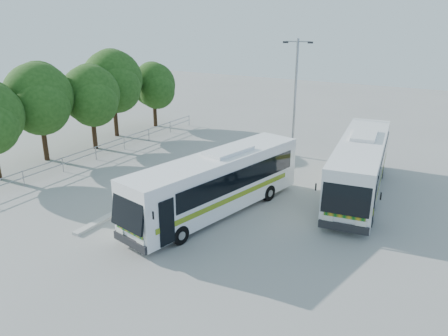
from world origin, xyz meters
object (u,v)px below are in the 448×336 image
Objects in this scene: tree_far_d at (113,80)px; tree_far_e at (154,85)px; tree_far_b at (39,97)px; tree_far_c at (91,95)px; lamppost at (295,94)px; coach_main at (216,183)px; coach_adjacent at (360,165)px.

tree_far_d is 1.24× the size of tree_far_e.
tree_far_b reaches higher than tree_far_c.
tree_far_d is at bearing 172.76° from lamppost.
tree_far_c is 0.88× the size of tree_far_d.
lamppost is (14.63, -2.33, 0.77)m from tree_far_e.
lamppost reaches higher than coach_main.
coach_main is 1.37× the size of lamppost.
tree_far_c reaches higher than coach_adjacent.
tree_far_d is (-0.30, 7.60, 0.25)m from tree_far_b.
lamppost is at bearing 22.58° from tree_far_c.
coach_main is (14.85, -13.72, -2.16)m from tree_far_e.
tree_far_b is at bearing -102.91° from tree_far_c.
coach_main is at bearing -21.03° from tree_far_c.
tree_far_d is 4.65m from tree_far_e.
tree_far_c is 20.35m from coach_adjacent.
tree_far_b is at bearing -162.26° from lamppost.
tree_far_c is at bearing -86.46° from tree_far_e.
tree_far_b is 15.59m from coach_main.
tree_far_c is 15.58m from coach_main.
tree_far_e reaches higher than coach_main.
coach_adjacent is at bearing 12.61° from tree_far_b.
tree_far_c is 0.77× the size of lamppost.
tree_far_b is 21.77m from coach_adjacent.
tree_far_b reaches higher than tree_far_e.
coach_main is 8.61m from coach_adjacent.
lamppost reaches higher than tree_far_b.
coach_adjacent is 8.40m from lamppost.
coach_main is (15.24, -1.62, -2.85)m from tree_far_b.
tree_far_c is at bearing -72.17° from tree_far_d.
tree_far_b is 1.07× the size of tree_far_c.
lamppost reaches higher than tree_far_e.
tree_far_b is 12.13m from tree_far_e.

